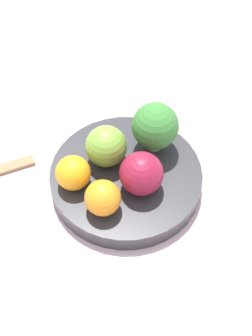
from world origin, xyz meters
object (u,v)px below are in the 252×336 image
(orange_back, at_px, (73,173))
(spoon, at_px, (9,167))
(orange_front, at_px, (102,198))
(bowl, at_px, (126,178))
(apple_red, at_px, (141,174))
(apple_green, at_px, (106,146))
(broccoli, at_px, (155,126))

(orange_back, relative_size, spoon, 0.69)
(orange_front, height_order, spoon, orange_front)
(bowl, height_order, orange_back, orange_back)
(apple_red, distance_m, orange_front, 0.06)
(bowl, relative_size, apple_green, 3.66)
(apple_red, xyz_separation_m, orange_front, (0.05, -0.03, -0.01))
(broccoli, xyz_separation_m, spoon, (0.11, -0.17, -0.06))
(orange_front, relative_size, orange_back, 1.00)
(apple_green, bearing_deg, orange_front, 24.92)
(broccoli, bearing_deg, spoon, -57.69)
(orange_front, xyz_separation_m, orange_back, (-0.02, -0.05, 0.00))
(broccoli, height_order, apple_red, broccoli)
(apple_red, height_order, apple_green, same)
(apple_green, height_order, orange_front, apple_green)
(bowl, height_order, broccoli, broccoli)
(bowl, relative_size, spoon, 3.11)
(broccoli, distance_m, orange_front, 0.12)
(broccoli, relative_size, spoon, 1.13)
(orange_back, bearing_deg, bowl, 131.73)
(orange_front, distance_m, orange_back, 0.05)
(apple_red, xyz_separation_m, apple_green, (-0.02, -0.06, -0.00))
(bowl, distance_m, spoon, 0.17)
(broccoli, xyz_separation_m, orange_back, (0.10, -0.07, -0.02))
(apple_red, relative_size, orange_front, 1.24)
(orange_front, relative_size, spoon, 0.69)
(bowl, distance_m, broccoli, 0.08)
(bowl, bearing_deg, apple_green, -103.48)
(broccoli, bearing_deg, orange_front, -6.82)
(bowl, distance_m, apple_red, 0.05)
(broccoli, relative_size, orange_front, 1.62)
(broccoli, xyz_separation_m, orange_front, (0.12, -0.01, -0.02))
(orange_back, bearing_deg, apple_green, 161.17)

